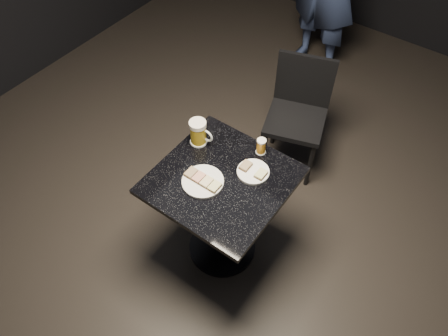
# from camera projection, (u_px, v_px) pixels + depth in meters

# --- Properties ---
(floor) EXTENTS (6.00, 6.00, 0.00)m
(floor) POSITION_uv_depth(u_px,v_px,m) (222.00, 247.00, 2.93)
(floor) COLOR black
(floor) RESTS_ON ground
(plate_large) EXTENTS (0.23, 0.23, 0.01)m
(plate_large) POSITION_uv_depth(u_px,v_px,m) (203.00, 181.00, 2.33)
(plate_large) COLOR white
(plate_large) RESTS_ON table
(plate_small) EXTENTS (0.18, 0.18, 0.01)m
(plate_small) POSITION_uv_depth(u_px,v_px,m) (253.00, 172.00, 2.37)
(plate_small) COLOR white
(plate_small) RESTS_ON table
(table) EXTENTS (0.70, 0.70, 0.75)m
(table) POSITION_uv_depth(u_px,v_px,m) (222.00, 204.00, 2.54)
(table) COLOR black
(table) RESTS_ON floor
(beer_mug) EXTENTS (0.14, 0.10, 0.16)m
(beer_mug) POSITION_uv_depth(u_px,v_px,m) (199.00, 132.00, 2.46)
(beer_mug) COLOR white
(beer_mug) RESTS_ON table
(beer_tumbler) EXTENTS (0.06, 0.06, 0.10)m
(beer_tumbler) POSITION_uv_depth(u_px,v_px,m) (261.00, 146.00, 2.43)
(beer_tumbler) COLOR silver
(beer_tumbler) RESTS_ON table
(chair) EXTENTS (0.50, 0.50, 0.87)m
(chair) POSITION_uv_depth(u_px,v_px,m) (298.00, 109.00, 3.06)
(chair) COLOR black
(chair) RESTS_ON floor
(canapes_on_plate_large) EXTENTS (0.21, 0.07, 0.02)m
(canapes_on_plate_large) POSITION_uv_depth(u_px,v_px,m) (203.00, 180.00, 2.31)
(canapes_on_plate_large) COLOR #4C3521
(canapes_on_plate_large) RESTS_ON plate_large
(canapes_on_plate_small) EXTENTS (0.15, 0.07, 0.02)m
(canapes_on_plate_small) POSITION_uv_depth(u_px,v_px,m) (253.00, 170.00, 2.36)
(canapes_on_plate_small) COLOR #4C3521
(canapes_on_plate_small) RESTS_ON plate_small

